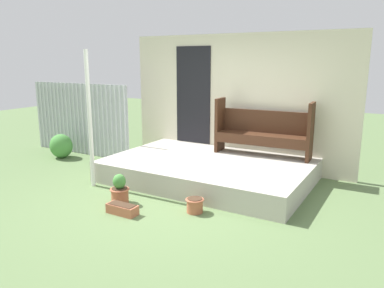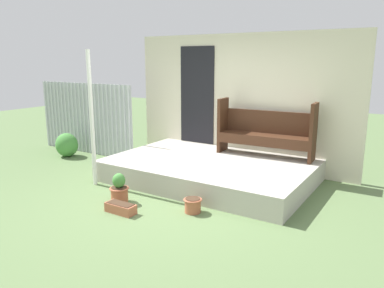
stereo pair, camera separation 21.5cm
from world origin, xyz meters
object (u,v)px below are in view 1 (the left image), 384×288
planter_box_rect (122,209)px  flower_pot_left (120,190)px  support_post (90,120)px  bench (263,129)px  shrub_by_fence (61,146)px  flower_pot_middle (195,205)px

planter_box_rect → flower_pot_left: bearing=135.0°
support_post → bench: 3.09m
shrub_by_fence → planter_box_rect: bearing=-28.4°
support_post → shrub_by_fence: size_ratio=4.32×
bench → planter_box_rect: bench is taller
bench → flower_pot_middle: bearing=-97.7°
bench → flower_pot_left: 2.89m
flower_pot_middle → planter_box_rect: (-0.85, -0.55, -0.04)m
flower_pot_middle → planter_box_rect: flower_pot_middle is taller
support_post → flower_pot_middle: size_ratio=8.56×
planter_box_rect → shrub_by_fence: (-3.18, 1.72, 0.19)m
flower_pot_left → shrub_by_fence: (-2.88, 1.42, 0.07)m
support_post → planter_box_rect: support_post is taller
support_post → flower_pot_left: support_post is taller
bench → flower_pot_middle: 2.36m
planter_box_rect → flower_pot_middle: bearing=33.2°
flower_pot_left → flower_pot_middle: size_ratio=1.70×
flower_pot_middle → bench: bearing=85.5°
support_post → shrub_by_fence: 2.38m
bench → shrub_by_fence: size_ratio=3.38×
shrub_by_fence → bench: bearing=14.2°
bench → shrub_by_fence: (-4.21, -1.06, -0.59)m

